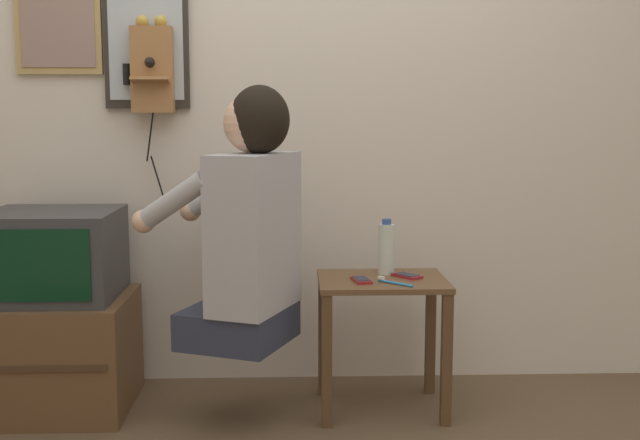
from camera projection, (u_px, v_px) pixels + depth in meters
name	position (u px, v px, depth m)	size (l,w,h in m)	color
wall_back	(294.00, 96.00, 3.53)	(6.80, 0.05, 2.55)	beige
side_table	(382.00, 309.00, 3.23)	(0.51, 0.41, 0.54)	brown
person	(248.00, 224.00, 3.01)	(0.63, 0.58, 0.98)	#2D3347
tv_stand	(51.00, 353.00, 3.26)	(0.64, 0.55, 0.46)	brown
television	(53.00, 254.00, 3.22)	(0.51, 0.50, 0.35)	#38383A
wall_phone_antique	(153.00, 69.00, 3.41)	(0.22, 0.18, 0.78)	#9E6B3D
framed_picture	(58.00, 25.00, 3.41)	(0.36, 0.03, 0.41)	tan
wall_mirror	(146.00, 23.00, 3.42)	(0.36, 0.03, 0.72)	#2D2823
cell_phone_held	(361.00, 280.00, 3.15)	(0.08, 0.13, 0.01)	maroon
cell_phone_spare	(407.00, 276.00, 3.23)	(0.12, 0.13, 0.01)	maroon
water_bottle	(386.00, 248.00, 3.29)	(0.07, 0.07, 0.23)	silver
toothbrush	(393.00, 282.00, 3.11)	(0.13, 0.12, 0.02)	#338CD8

